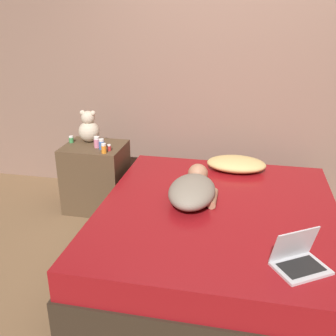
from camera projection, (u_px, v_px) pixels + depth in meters
ground_plane at (215, 260)px, 3.03m from camera, size 12.00×12.00×0.00m
wall_back at (234, 67)px, 3.67m from camera, size 8.00×0.06×2.60m
bed at (217, 235)px, 2.94m from camera, size 1.75×1.93×0.46m
nightstand at (96, 177)px, 3.73m from camera, size 0.55×0.47×0.63m
pillow at (236, 164)px, 3.50m from camera, size 0.52×0.34×0.12m
person_lying at (193, 189)px, 2.95m from camera, size 0.36×0.71×0.17m
laptop at (298, 259)px, 2.18m from camera, size 0.35×0.33×0.22m
teddy_bear at (89, 128)px, 3.68m from camera, size 0.20×0.20×0.30m
bottle_green at (71, 139)px, 3.68m from camera, size 0.04×0.04×0.06m
bottle_pink at (97, 142)px, 3.55m from camera, size 0.05×0.05×0.10m
bottle_red at (109, 148)px, 3.47m from camera, size 0.03×0.03×0.06m
bottle_orange at (104, 148)px, 3.41m from camera, size 0.04×0.04×0.09m
bottle_blue at (102, 144)px, 3.50m from camera, size 0.05×0.05×0.10m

